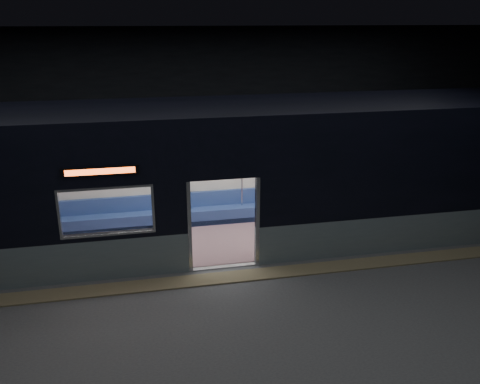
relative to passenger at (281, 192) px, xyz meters
name	(u,v)px	position (x,y,z in m)	size (l,w,h in m)	color
station_floor	(233,291)	(-2.00, -3.55, -0.80)	(24.00, 14.00, 0.01)	#47494C
station_envelope	(233,110)	(-2.00, -3.55, 2.87)	(24.00, 14.00, 5.00)	black
tactile_strip	(228,277)	(-2.00, -3.00, -0.78)	(22.80, 0.50, 0.03)	#8C7F59
metro_car	(212,169)	(-2.00, -1.00, 1.05)	(18.00, 3.04, 3.35)	gray
passenger	(281,192)	(0.00, 0.00, 0.00)	(0.39, 0.68, 1.35)	black
handbag	(282,198)	(-0.02, -0.22, -0.12)	(0.28, 0.24, 0.14)	black
transit_map	(344,160)	(1.90, 0.31, 0.68)	(1.00, 0.03, 0.65)	white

